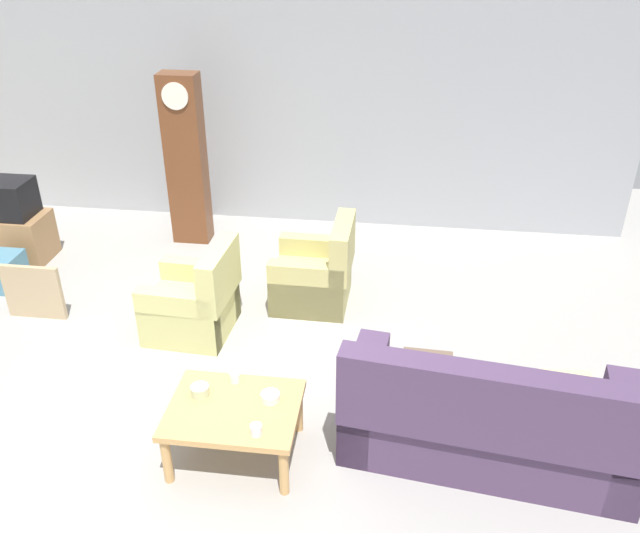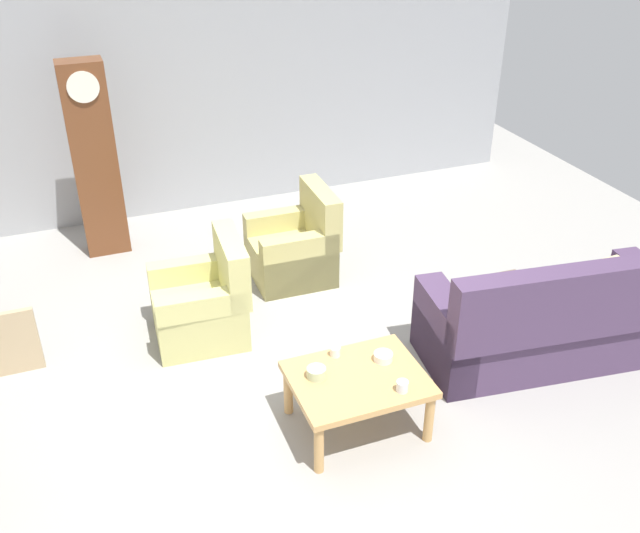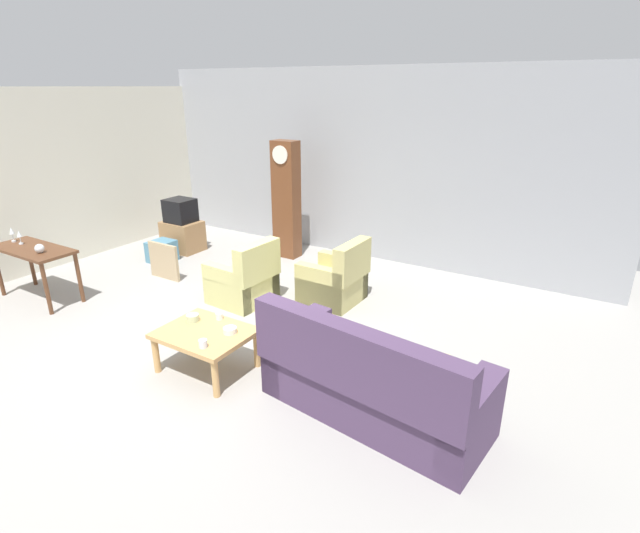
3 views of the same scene
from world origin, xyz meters
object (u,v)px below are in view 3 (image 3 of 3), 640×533
glass_dome_cloche (39,248)px  couch_floral (370,384)px  armchair_olive_near (244,282)px  grandfather_clock (286,200)px  storage_box_blue (162,251)px  cup_blue_rimmed (203,344)px  bowl_white_stacked (230,330)px  console_table_dark (34,255)px  framed_picture_leaning (164,261)px  tv_stand_cabinet (183,236)px  cup_white_porcelain (219,316)px  armchair_olive_far (335,281)px  wine_glass_mid (19,235)px  wine_glass_tall (12,232)px  tv_crt (180,210)px  bowl_shallow_green (193,318)px  coffee_table_wood (205,337)px

glass_dome_cloche → couch_floral: bearing=1.5°
armchair_olive_near → grandfather_clock: grandfather_clock is taller
storage_box_blue → cup_blue_rimmed: cup_blue_rimmed is taller
bowl_white_stacked → console_table_dark: bearing=179.8°
framed_picture_leaning → cup_blue_rimmed: 3.25m
tv_stand_cabinet → cup_white_porcelain: (3.18, -2.46, 0.22)m
armchair_olive_near → framed_picture_leaning: (-1.66, 0.03, -0.02)m
couch_floral → armchair_olive_far: bearing=126.9°
grandfather_clock → wine_glass_mid: bearing=-123.8°
framed_picture_leaning → bowl_white_stacked: bearing=-28.8°
tv_stand_cabinet → wine_glass_mid: wine_glass_mid is taller
armchair_olive_far → storage_box_blue: 3.42m
couch_floral → console_table_dark: 5.21m
armchair_olive_far → glass_dome_cloche: bearing=-147.0°
storage_box_blue → wine_glass_tall: wine_glass_tall is taller
console_table_dark → grandfather_clock: size_ratio=0.64×
tv_crt → bowl_white_stacked: tv_crt is taller
storage_box_blue → tv_stand_cabinet: bearing=101.6°
armchair_olive_far → storage_box_blue: bearing=-177.9°
glass_dome_cloche → wine_glass_mid: bearing=173.4°
couch_floral → bowl_shallow_green: 2.13m
cup_blue_rimmed → bowl_white_stacked: size_ratio=0.59×
framed_picture_leaning → cup_white_porcelain: size_ratio=7.75×
armchair_olive_far → cup_white_porcelain: (-0.36, -1.96, 0.19)m
armchair_olive_near → wine_glass_mid: (-2.88, -1.43, 0.60)m
grandfather_clock → tv_stand_cabinet: (-1.84, -0.76, -0.75)m
framed_picture_leaning → cup_blue_rimmed: framed_picture_leaning is taller
console_table_dark → glass_dome_cloche: (0.30, -0.06, 0.17)m
coffee_table_wood → storage_box_blue: 3.77m
coffee_table_wood → framed_picture_leaning: bearing=146.9°
storage_box_blue → cup_white_porcelain: size_ratio=5.51×
couch_floral → armchair_olive_far: (-1.54, 2.05, -0.05)m
bowl_shallow_green → armchair_olive_near: bearing=108.8°
armchair_olive_near → storage_box_blue: bearing=166.6°
bowl_white_stacked → wine_glass_tall: 4.14m
couch_floral → storage_box_blue: 5.32m
armchair_olive_far → grandfather_clock: bearing=143.5°
bowl_white_stacked → grandfather_clock: bearing=116.0°
tv_crt → cup_white_porcelain: 4.03m
framed_picture_leaning → grandfather_clock: bearing=61.5°
coffee_table_wood → grandfather_clock: grandfather_clock is taller
couch_floral → armchair_olive_near: bearing=152.4°
coffee_table_wood → bowl_white_stacked: 0.29m
glass_dome_cloche → wine_glass_mid: 0.61m
couch_floral → storage_box_blue: couch_floral is taller
armchair_olive_near → wine_glass_mid: bearing=-153.6°
cup_white_porcelain → tv_stand_cabinet: bearing=142.3°
console_table_dark → grandfather_clock: bearing=59.9°
couch_floral → bowl_shallow_green: size_ratio=15.64×
wine_glass_tall → wine_glass_mid: (0.21, -0.01, -0.01)m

